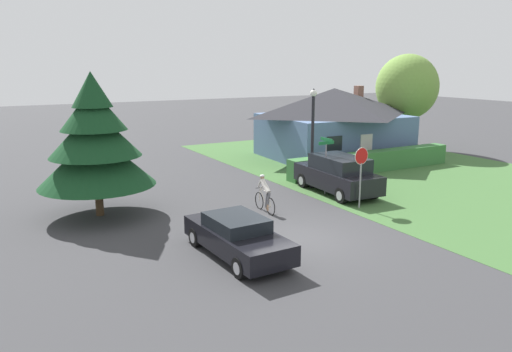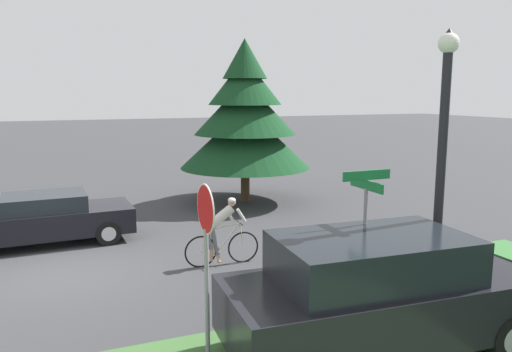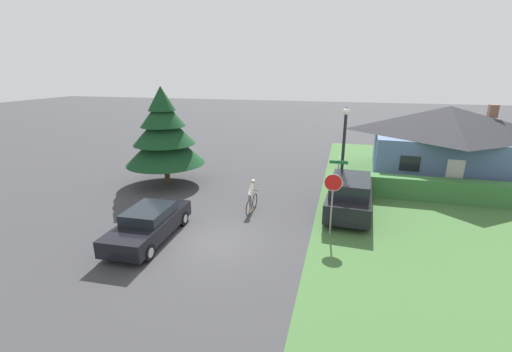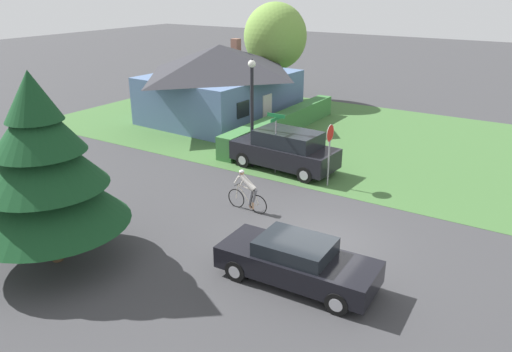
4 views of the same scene
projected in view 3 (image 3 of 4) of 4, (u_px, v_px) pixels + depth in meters
The scene contains 11 objects.
ground_plane at pixel (211, 242), 14.26m from camera, with size 140.00×140.00×0.00m, color #38383A.
grass_verge_right at pixel (499, 232), 15.07m from camera, with size 16.00×36.00×0.01m, color #3D6633.
cottage_house at pixel (445, 141), 22.45m from camera, with size 9.69×8.17×4.75m.
hedge_row at pixel (445, 190), 18.54m from camera, with size 11.54×0.90×1.21m, color #387038.
sedan_left_lane at pixel (149, 224), 14.30m from camera, with size 1.99×4.70×1.37m.
cyclist at pixel (252, 197), 17.10m from camera, with size 0.44×1.82×1.63m.
parked_suv_right at pixel (350, 195), 16.85m from camera, with size 2.32×5.06×1.88m.
stop_sign at pixel (333, 192), 14.38m from camera, with size 0.75×0.07×2.73m.
street_lamp at pixel (344, 146), 17.75m from camera, with size 0.34×0.34×5.08m.
street_name_sign at pixel (338, 174), 16.85m from camera, with size 0.90×0.90×2.79m.
conifer_tall_near at pixel (164, 134), 20.72m from camera, with size 4.79×4.79×5.99m.
Camera 3 is at (5.06, -11.93, 6.82)m, focal length 24.00 mm.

